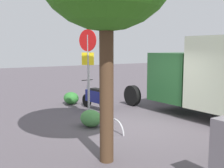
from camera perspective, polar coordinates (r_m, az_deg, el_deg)
The scene contains 6 objects.
ground_plane at distance 9.19m, azimuth 5.88°, elevation -8.66°, with size 60.00×60.00×0.00m, color #534B52.
motorcycle at distance 11.48m, azimuth -3.37°, elevation -2.72°, with size 1.81×0.58×1.20m.
stop_sign at distance 9.80m, azimuth -4.95°, elevation 4.96°, with size 0.71×0.33×3.18m.
bike_rack_hoop at distance 8.51m, azimuth 0.74°, elevation -9.93°, with size 0.85×0.85×0.05m, color #B7B7BC.
shrub_near_sign at distance 12.78m, azimuth -8.40°, elevation -2.88°, with size 0.80×0.65×0.55m, color #2F762F.
shrub_by_tree at distance 9.09m, azimuth -4.38°, elevation -7.03°, with size 0.80×0.65×0.55m, color #458342.
Camera 1 is at (-6.93, 5.47, 2.54)m, focal length 44.44 mm.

